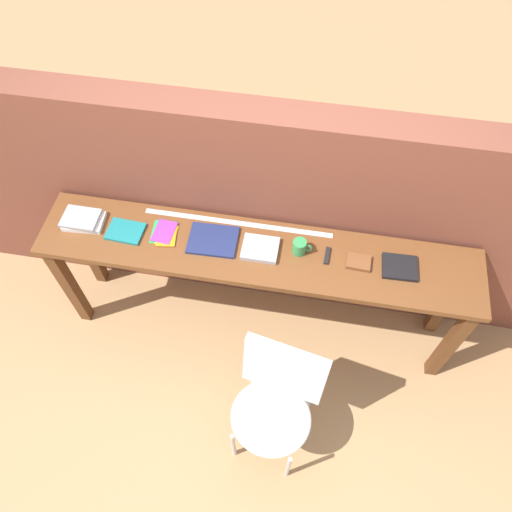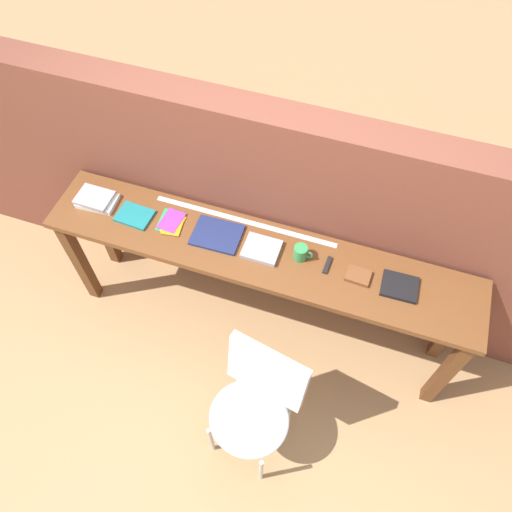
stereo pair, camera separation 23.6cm
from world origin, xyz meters
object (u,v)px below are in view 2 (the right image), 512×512
object	(u,v)px
magazine_cycling	(135,216)
leather_journal_brown	(358,276)
pamphlet_pile_colourful	(172,222)
book_open_centre	(217,235)
mug	(301,253)
book_stack_leftmost	(96,200)
book_repair_rightmost	(400,286)
chair_white_moulded	(255,403)
multitool_folded	(327,265)

from	to	relation	value
magazine_cycling	leather_journal_brown	size ratio (longest dim) A/B	1.56
pamphlet_pile_colourful	book_open_centre	world-z (taller)	book_open_centre
mug	leather_journal_brown	world-z (taller)	mug
magazine_cycling	mug	bearing A→B (deg)	5.39
book_stack_leftmost	book_repair_rightmost	world-z (taller)	book_stack_leftmost
chair_white_moulded	leather_journal_brown	world-z (taller)	leather_journal_brown
book_open_centre	book_repair_rightmost	bearing A→B (deg)	-2.15
multitool_folded	book_stack_leftmost	bearing A→B (deg)	-179.92
magazine_cycling	multitool_folded	world-z (taller)	same
chair_white_moulded	book_repair_rightmost	bearing A→B (deg)	52.16
chair_white_moulded	multitool_folded	distance (m)	0.83
book_stack_leftmost	book_open_centre	distance (m)	0.77
book_stack_leftmost	book_repair_rightmost	xyz separation A→B (m)	(1.81, -0.01, -0.01)
chair_white_moulded	multitool_folded	size ratio (longest dim) A/B	8.10
book_stack_leftmost	mug	bearing A→B (deg)	0.42
mug	leather_journal_brown	xyz separation A→B (m)	(0.33, -0.02, -0.03)
leather_journal_brown	book_stack_leftmost	bearing A→B (deg)	-177.83
book_repair_rightmost	multitool_folded	bearing A→B (deg)	176.68
pamphlet_pile_colourful	book_repair_rightmost	xyz separation A→B (m)	(1.32, -0.01, 0.01)
magazine_cycling	mug	distance (m)	1.00
book_stack_leftmost	magazine_cycling	distance (m)	0.26
book_stack_leftmost	book_open_centre	size ratio (longest dim) A/B	0.86
book_open_centre	pamphlet_pile_colourful	bearing A→B (deg)	178.10
chair_white_moulded	book_repair_rightmost	size ratio (longest dim) A/B	4.71
book_open_centre	multitool_folded	distance (m)	0.64
leather_journal_brown	book_repair_rightmost	world-z (taller)	leather_journal_brown
book_stack_leftmost	multitool_folded	distance (m)	1.41
mug	chair_white_moulded	bearing A→B (deg)	-90.89
chair_white_moulded	book_open_centre	distance (m)	0.94
leather_journal_brown	pamphlet_pile_colourful	bearing A→B (deg)	-178.03
mug	multitool_folded	distance (m)	0.16
book_open_centre	book_repair_rightmost	size ratio (longest dim) A/B	1.44
pamphlet_pile_colourful	multitool_folded	world-z (taller)	multitool_folded
book_repair_rightmost	leather_journal_brown	bearing A→B (deg)	179.67
pamphlet_pile_colourful	leather_journal_brown	distance (m)	1.10
magazine_cycling	mug	xyz separation A→B (m)	(0.99, 0.03, 0.04)
book_stack_leftmost	mug	xyz separation A→B (m)	(1.25, 0.01, 0.02)
chair_white_moulded	mug	bearing A→B (deg)	89.11
magazine_cycling	leather_journal_brown	distance (m)	1.32
book_open_centre	book_repair_rightmost	xyz separation A→B (m)	(1.04, -0.01, 0.00)
book_open_centre	leather_journal_brown	bearing A→B (deg)	-2.66
magazine_cycling	multitool_folded	xyz separation A→B (m)	(1.15, 0.03, -0.00)
book_open_centre	book_repair_rightmost	distance (m)	1.04
chair_white_moulded	book_stack_leftmost	size ratio (longest dim) A/B	3.79
mug	book_repair_rightmost	bearing A→B (deg)	-1.84
pamphlet_pile_colourful	book_repair_rightmost	distance (m)	1.32
magazine_cycling	leather_journal_brown	world-z (taller)	leather_journal_brown
pamphlet_pile_colourful	book_open_centre	size ratio (longest dim) A/B	0.69
mug	leather_journal_brown	size ratio (longest dim) A/B	0.85
multitool_folded	pamphlet_pile_colourful	bearing A→B (deg)	-179.84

